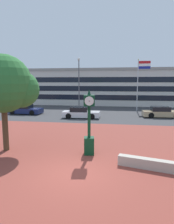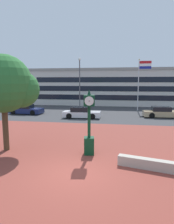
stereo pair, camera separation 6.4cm
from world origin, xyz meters
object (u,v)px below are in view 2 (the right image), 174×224
(civic_building, at_px, (109,87))
(street_clock, at_px, (89,126))
(flagpole_primary, at_px, (140,79))
(plaza_tree, at_px, (7,85))
(car_street_near, at_px, (162,113))
(car_street_mid, at_px, (26,110))
(street_lamp_post, at_px, (80,80))
(car_street_far, at_px, (81,113))

(civic_building, bearing_deg, street_clock, -88.75)
(flagpole_primary, bearing_deg, plaza_tree, -115.98)
(car_street_near, height_order, car_street_mid, same)
(plaza_tree, xyz_separation_m, car_street_mid, (-5.70, 13.81, -3.40))
(street_lamp_post, bearing_deg, car_street_near, -17.62)
(car_street_far, relative_size, flagpole_primary, 0.59)
(car_street_mid, height_order, civic_building, civic_building)
(street_clock, bearing_deg, car_street_mid, 118.53)
(street_clock, relative_size, plaza_tree, 0.65)
(car_street_mid, relative_size, flagpole_primary, 0.60)
(street_lamp_post, bearing_deg, car_street_mid, -151.83)
(street_clock, distance_m, car_street_mid, 17.52)
(car_street_near, xyz_separation_m, civic_building, (-7.36, 15.53, 2.76))
(plaza_tree, xyz_separation_m, car_street_far, (2.18, 11.99, -3.40))
(street_clock, distance_m, car_street_far, 12.41)
(street_clock, relative_size, street_lamp_post, 0.50)
(plaza_tree, height_order, car_street_near, plaza_tree)
(car_street_far, height_order, civic_building, civic_building)
(car_street_near, xyz_separation_m, car_street_mid, (-17.39, -0.12, -0.00))
(car_street_far, distance_m, street_lamp_post, 6.78)
(plaza_tree, bearing_deg, street_lamp_post, 86.97)
(street_clock, relative_size, civic_building, 0.13)
(car_street_far, distance_m, flagpole_primary, 11.17)
(plaza_tree, height_order, car_street_far, plaza_tree)
(car_street_far, bearing_deg, car_street_near, 99.48)
(car_street_near, xyz_separation_m, car_street_far, (-9.51, -1.93, -0.00))
(car_street_near, height_order, car_street_far, same)
(car_street_mid, height_order, street_lamp_post, street_lamp_post)
(car_street_mid, bearing_deg, civic_building, 149.67)
(car_street_near, bearing_deg, car_street_far, -80.85)
(street_clock, height_order, plaza_tree, plaza_tree)
(civic_building, bearing_deg, plaza_tree, -98.37)
(car_street_far, height_order, flagpole_primary, flagpole_primary)
(car_street_far, xyz_separation_m, civic_building, (2.15, 17.46, 2.76))
(flagpole_primary, xyz_separation_m, civic_building, (-5.14, 10.01, -1.27))
(car_street_mid, distance_m, car_street_far, 8.09)
(flagpole_primary, bearing_deg, street_lamp_post, -166.24)
(civic_building, xyz_separation_m, street_lamp_post, (-3.42, -12.10, 1.21))
(car_street_near, bearing_deg, street_clock, -28.01)
(car_street_near, bearing_deg, civic_building, -156.98)
(car_street_far, height_order, street_lamp_post, street_lamp_post)
(civic_building, bearing_deg, car_street_far, -97.02)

